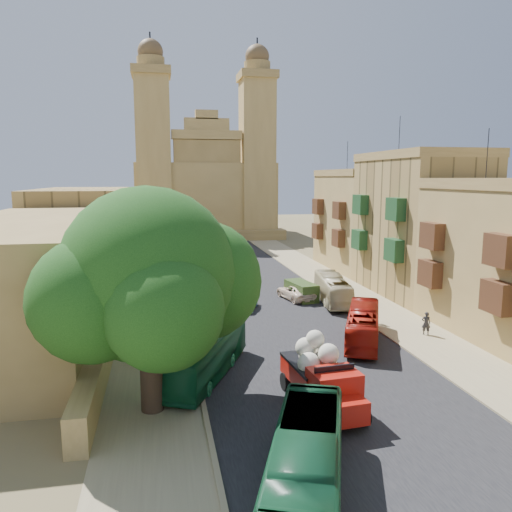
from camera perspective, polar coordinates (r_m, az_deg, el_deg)
name	(u,v)px	position (r m, az deg, el deg)	size (l,w,h in m)	color
ground	(366,431)	(24.39, 12.48, -18.97)	(260.00, 260.00, 0.00)	brown
road_surface	(249,288)	(51.72, -0.85, -3.70)	(14.00, 140.00, 0.01)	black
sidewalk_east	(336,284)	(54.17, 9.10, -3.23)	(5.00, 140.00, 0.01)	#958562
sidewalk_west	(155,292)	(50.95, -11.45, -4.07)	(5.00, 140.00, 0.01)	#958562
kerb_east	(313,285)	(53.36, 6.58, -3.30)	(0.25, 140.00, 0.12)	#958562
kerb_west	(180,291)	(50.97, -8.64, -3.93)	(0.25, 140.00, 0.12)	#958562
townhouse_c	(418,223)	(51.32, 18.03, 3.57)	(9.00, 14.00, 17.40)	#AA894D
townhouse_d	(361,219)	(63.93, 11.91, 4.12)	(9.00, 14.00, 15.90)	#9F8148
west_wall	(116,311)	(41.17, -15.76, -6.07)	(1.00, 40.00, 1.80)	#9F8148
west_building_low	(32,278)	(39.40, -24.19, -2.27)	(10.00, 28.00, 8.40)	olive
west_building_mid	(84,230)	(64.62, -19.10, 2.84)	(10.00, 22.00, 10.00)	#AA894D
church	(204,187)	(98.70, -5.92, 7.86)	(28.00, 22.50, 36.30)	#9F8148
ficus_tree	(150,281)	(24.17, -11.98, -2.79)	(11.00, 10.12, 11.00)	#39281C
street_tree_a	(144,306)	(32.70, -12.66, -5.58)	(3.16, 3.16, 4.86)	#39281C
street_tree_b	(148,274)	(44.47, -12.25, -2.06)	(2.91, 2.91, 4.48)	#39281C
street_tree_c	(150,252)	(56.27, -12.03, 0.45)	(3.12, 3.12, 4.79)	#39281C
street_tree_d	(151,236)	(68.12, -11.90, 2.24)	(3.49, 3.49, 5.36)	#39281C
red_truck	(322,376)	(25.66, 7.56, -13.40)	(3.00, 6.45, 3.66)	#B3180D
olive_pickup	(301,291)	(47.06, 5.19, -4.01)	(2.45, 4.23, 1.64)	#354D1D
bus_green_south	(306,473)	(18.59, 5.69, -23.42)	(2.35, 10.03, 2.79)	#175332
bus_green_north	(206,355)	(29.22, -5.74, -11.16)	(2.19, 9.38, 2.61)	#135930
bus_red_east	(363,325)	(35.72, 12.15, -7.73)	(2.02, 8.64, 2.41)	maroon
bus_cream_east	(332,289)	(46.24, 8.73, -3.77)	(2.07, 8.86, 2.47)	#C6B78A
car_blue_a	(247,302)	(43.48, -1.06, -5.28)	(1.53, 3.79, 1.29)	#4B85C1
car_white_a	(214,273)	(56.31, -4.86, -1.99)	(1.41, 4.05, 1.34)	white
car_cream	(296,292)	(47.16, 4.55, -4.14)	(2.23, 4.85, 1.35)	#FFE2C4
car_dkblue	(219,260)	(65.18, -4.20, -0.51)	(1.79, 4.41, 1.28)	navy
car_white_b	(239,266)	(60.47, -1.92, -1.18)	(1.63, 4.06, 1.38)	silver
car_blue_b	(213,251)	(73.19, -4.89, 0.57)	(1.48, 4.23, 1.39)	#3A5C9F
pedestrian_a	(426,323)	(38.59, 18.86, -7.29)	(0.63, 0.41, 1.72)	#272629
pedestrian_c	(375,314)	(40.34, 13.49, -6.47)	(0.91, 0.38, 1.56)	#39373D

